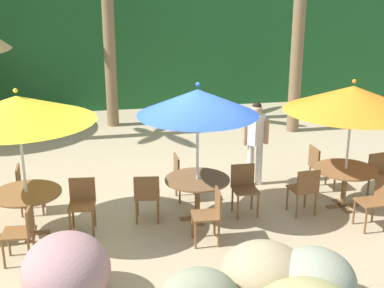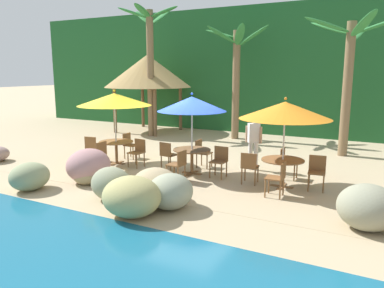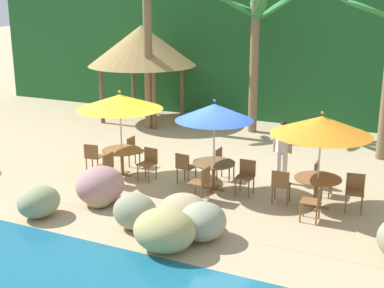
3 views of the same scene
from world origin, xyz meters
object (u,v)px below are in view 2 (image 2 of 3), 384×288
(chair_blue_right, at_px, (179,163))
(palm_tree_third, at_px, (349,63))
(umbrella_blue, at_px, (192,104))
(chair_yellow_seaward, at_px, (138,151))
(chair_blue_left, at_px, (168,154))
(chair_yellow_inland, at_px, (129,144))
(chair_yellow_left, at_px, (92,147))
(umbrella_yellow, at_px, (114,99))
(chair_orange_inland, at_px, (286,161))
(chair_blue_inland, at_px, (202,151))
(dining_table_yellow, at_px, (116,145))
(palm_tree_second, at_px, (237,63))
(chair_yellow_right, at_px, (99,153))
(umbrella_orange, at_px, (285,110))
(palm_tree_nearest, at_px, (150,54))
(chair_orange_right, at_px, (279,176))
(palapa_hut, at_px, (148,71))
(chair_orange_seaward, at_px, (317,170))
(dining_table_blue, at_px, (192,153))
(waiter_in_white, at_px, (254,138))
(chair_orange_left, at_px, (249,166))
(chair_blue_seaward, at_px, (220,159))
(dining_table_orange, at_px, (283,164))

(chair_blue_right, xyz_separation_m, palm_tree_third, (3.56, 5.59, 2.75))
(umbrella_blue, relative_size, chair_blue_right, 2.74)
(chair_yellow_seaward, height_order, chair_blue_left, same)
(chair_yellow_inland, relative_size, chair_yellow_left, 1.00)
(umbrella_yellow, distance_m, chair_orange_inland, 5.63)
(chair_blue_inland, bearing_deg, palm_tree_third, 46.38)
(dining_table_yellow, xyz_separation_m, palm_tree_second, (1.66, 6.25, 2.70))
(umbrella_blue, bearing_deg, palm_tree_second, 100.14)
(chair_yellow_right, height_order, umbrella_blue, umbrella_blue)
(umbrella_orange, bearing_deg, palm_tree_third, 79.11)
(palm_tree_nearest, bearing_deg, chair_yellow_right, -70.48)
(palm_tree_nearest, relative_size, palm_tree_second, 1.19)
(chair_orange_right, bearing_deg, palapa_hut, 140.59)
(umbrella_orange, bearing_deg, dining_table_yellow, -179.99)
(chair_yellow_seaward, height_order, chair_orange_seaward, same)
(umbrella_yellow, bearing_deg, chair_blue_right, -16.13)
(chair_blue_left, bearing_deg, umbrella_yellow, -178.00)
(chair_blue_right, xyz_separation_m, palm_tree_second, (-1.16, 7.06, 2.80))
(dining_table_yellow, bearing_deg, chair_yellow_seaward, 0.61)
(dining_table_blue, xyz_separation_m, chair_blue_right, (0.05, -0.85, -0.10))
(palm_tree_second, height_order, palapa_hut, palm_tree_second)
(chair_orange_seaward, bearing_deg, umbrella_yellow, -178.09)
(palm_tree_nearest, bearing_deg, palm_tree_third, -2.34)
(waiter_in_white, bearing_deg, chair_orange_right, -57.48)
(dining_table_blue, bearing_deg, chair_orange_left, -6.81)
(chair_blue_seaward, bearing_deg, palm_tree_nearest, 138.84)
(chair_yellow_right, bearing_deg, chair_orange_right, 0.11)
(chair_blue_left, bearing_deg, chair_yellow_right, -154.04)
(waiter_in_white, bearing_deg, chair_orange_seaward, -28.21)
(dining_table_blue, bearing_deg, palapa_hut, 133.04)
(chair_orange_inland, relative_size, palapa_hut, 0.20)
(chair_yellow_left, xyz_separation_m, palm_tree_second, (2.49, 6.46, 2.80))
(palm_tree_second, xyz_separation_m, palm_tree_third, (4.71, -1.47, -0.05))
(chair_blue_right, height_order, palm_tree_third, palm_tree_third)
(dining_table_yellow, distance_m, chair_yellow_seaward, 0.86)
(chair_yellow_seaward, distance_m, palapa_hut, 7.67)
(chair_yellow_right, height_order, chair_orange_left, same)
(chair_blue_right, distance_m, palm_tree_third, 7.17)
(dining_table_orange, bearing_deg, chair_yellow_left, -178.08)
(chair_yellow_seaward, height_order, palm_tree_third, palm_tree_third)
(umbrella_blue, relative_size, palm_tree_second, 0.49)
(chair_blue_inland, xyz_separation_m, dining_table_orange, (2.79, -0.89, 0.10))
(chair_yellow_seaward, distance_m, chair_yellow_right, 1.20)
(dining_table_yellow, height_order, chair_yellow_seaward, chair_yellow_seaward)
(dining_table_blue, bearing_deg, chair_orange_seaward, 2.79)
(dining_table_blue, bearing_deg, chair_yellow_left, -176.05)
(waiter_in_white, bearing_deg, chair_yellow_seaward, -158.52)
(chair_blue_seaward, height_order, chair_orange_left, same)
(chair_blue_inland, height_order, palm_tree_second, palm_tree_second)
(palm_tree_second, relative_size, waiter_in_white, 2.87)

